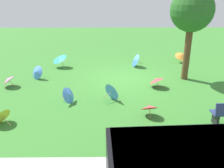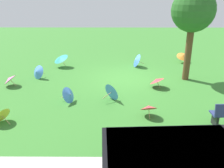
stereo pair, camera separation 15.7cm
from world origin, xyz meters
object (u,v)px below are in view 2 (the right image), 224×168
object	(u,v)px
parasol_blue_1	(136,60)
parasol_blue_4	(37,72)
parasol_teal_0	(61,58)
parasol_red_0	(149,107)
parasol_blue_3	(69,95)
parasol_red_1	(157,80)
shade_tree	(193,12)
parasol_orange_1	(183,56)
parasol_pink_0	(9,79)
parasol_blue_0	(113,91)
parasol_yellow_0	(1,115)

from	to	relation	value
parasol_blue_1	parasol_blue_4	bearing A→B (deg)	22.27
parasol_teal_0	parasol_red_0	world-z (taller)	parasol_teal_0
parasol_blue_3	parasol_red_1	bearing A→B (deg)	-156.24
shade_tree	parasol_blue_1	size ratio (longest dim) A/B	5.03
parasol_blue_4	parasol_teal_0	bearing A→B (deg)	-110.63
parasol_red_0	parasol_blue_4	size ratio (longest dim) A/B	0.78
parasol_orange_1	parasol_teal_0	bearing A→B (deg)	7.52
parasol_blue_1	parasol_blue_3	size ratio (longest dim) A/B	1.13
parasol_blue_4	parasol_pink_0	bearing A→B (deg)	45.26
parasol_pink_0	parasol_red_0	size ratio (longest dim) A/B	1.08
parasol_red_1	shade_tree	bearing A→B (deg)	-146.12
parasol_red_1	parasol_blue_4	distance (m)	6.25
shade_tree	parasol_blue_4	distance (m)	8.46
parasol_teal_0	parasol_red_0	xyz separation A→B (m)	(-4.55, 6.20, -0.21)
parasol_teal_0	parasol_blue_3	bearing A→B (deg)	105.66
parasol_blue_0	parasol_blue_1	size ratio (longest dim) A/B	0.91
parasol_pink_0	parasol_red_1	distance (m)	7.19
parasol_teal_0	parasol_blue_0	world-z (taller)	parasol_teal_0
parasol_red_1	parasol_pink_0	bearing A→B (deg)	-1.05
parasol_pink_0	parasol_red_0	xyz separation A→B (m)	(-6.40, 3.00, -0.01)
shade_tree	parasol_teal_0	bearing A→B (deg)	-16.92
parasol_yellow_0	parasol_orange_1	size ratio (longest dim) A/B	0.92
parasol_teal_0	parasol_blue_4	world-z (taller)	parasol_teal_0
parasol_pink_0	parasol_blue_3	bearing A→B (deg)	150.45
parasol_pink_0	parasol_red_0	distance (m)	7.07
parasol_teal_0	parasol_pink_0	size ratio (longest dim) A/B	1.69
shade_tree	parasol_yellow_0	world-z (taller)	shade_tree
parasol_red_1	parasol_orange_1	size ratio (longest dim) A/B	1.14
shade_tree	parasol_blue_3	bearing A→B (deg)	27.10
parasol_blue_0	parasol_red_1	world-z (taller)	parasol_blue_0
parasol_yellow_0	parasol_red_1	bearing A→B (deg)	-150.75
parasol_red_0	parasol_orange_1	xyz separation A→B (m)	(-3.25, -7.23, 0.10)
parasol_pink_0	parasol_red_1	world-z (taller)	parasol_pink_0
parasol_blue_3	parasol_blue_4	size ratio (longest dim) A/B	0.91
parasol_red_1	parasol_blue_3	bearing A→B (deg)	23.76
parasol_teal_0	parasol_blue_4	bearing A→B (deg)	69.37
parasol_teal_0	parasol_blue_1	size ratio (longest dim) A/B	1.38
parasol_orange_1	parasol_red_1	bearing A→B (deg)	60.53
parasol_blue_4	parasol_orange_1	world-z (taller)	parasol_blue_4
parasol_red_0	parasol_blue_1	size ratio (longest dim) A/B	0.75
parasol_yellow_0	parasol_red_0	bearing A→B (deg)	-174.43
parasol_red_0	parasol_yellow_0	bearing A→B (deg)	5.57
parasol_blue_1	parasol_blue_4	xyz separation A→B (m)	(5.44, 2.23, -0.03)
parasol_yellow_0	parasol_red_1	size ratio (longest dim) A/B	0.80
parasol_teal_0	parasol_yellow_0	distance (m)	6.75
parasol_teal_0	parasol_blue_0	distance (m)	5.75
parasol_red_1	parasol_blue_3	distance (m)	4.28
shade_tree	parasol_red_0	size ratio (longest dim) A/B	6.67
parasol_orange_1	parasol_yellow_0	bearing A→B (deg)	42.32
shade_tree	parasol_blue_0	distance (m)	5.57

